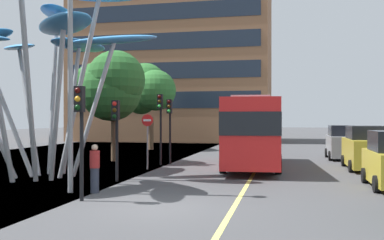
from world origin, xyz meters
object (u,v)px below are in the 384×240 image
Objects in this scene: car_side_street at (343,143)px; traffic_light_island_mid at (170,117)px; red_bus at (251,129)px; street_lamp at (77,43)px; no_entry_sign at (147,133)px; leaf_sculpture at (36,33)px; traffic_light_kerb_near at (80,118)px; pedestrian at (95,168)px; car_parked_far at (366,149)px; traffic_light_opposite at (160,114)px; traffic_light_kerb_far at (116,123)px.

traffic_light_island_mid is at bearing -152.29° from car_side_street.
street_lamp is at bearing -119.21° from red_bus.
no_entry_sign is at bearing -142.77° from car_side_street.
leaf_sculpture is 2.89× the size of traffic_light_kerb_near.
street_lamp is (-10.57, -15.15, 4.18)m from car_side_street.
red_bus is at bearing 63.31° from pedestrian.
car_parked_far is 5.72m from car_side_street.
traffic_light_opposite reaches higher than red_bus.
red_bus is at bearing -178.89° from car_parked_far.
traffic_light_kerb_near is at bearing -85.86° from no_entry_sign.
car_parked_far is 1.62× the size of no_entry_sign.
traffic_light_opposite reaches higher than pedestrian.
traffic_light_opposite is at bearing 92.96° from traffic_light_kerb_near.
traffic_light_kerb_near is 19.31m from car_side_street.
traffic_light_island_mid is at bearing 177.32° from car_parked_far.
car_parked_far is (10.18, 10.89, -1.54)m from traffic_light_kerb_near.
traffic_light_island_mid is 2.18× the size of pedestrian.
traffic_light_kerb_near reaches higher than car_side_street.
street_lamp reaches higher than traffic_light_kerb_far.
no_entry_sign is (3.65, 4.23, -4.41)m from leaf_sculpture.
no_entry_sign is at bearing -92.00° from traffic_light_opposite.
pedestrian is at bearing -83.78° from traffic_light_kerb_far.
leaf_sculpture is 7.20m from traffic_light_kerb_near.
street_lamp reaches higher than traffic_light_kerb_near.
traffic_light_kerb_far is at bearing -129.74° from car_side_street.
traffic_light_island_mid is at bearing 59.30° from leaf_sculpture.
leaf_sculpture reaches higher than traffic_light_kerb_far.
no_entry_sign is (-10.38, -7.89, 0.83)m from car_side_street.
street_lamp is at bearing 119.58° from traffic_light_kerb_near.
traffic_light_island_mid is 2.82m from no_entry_sign.
traffic_light_kerb_near reaches higher than no_entry_sign.
car_parked_far is at bearing 23.91° from leaf_sculpture.
street_lamp is (-11.01, -9.45, 4.14)m from car_parked_far.
car_parked_far is at bearing 46.92° from traffic_light_kerb_near.
car_parked_far is 0.55× the size of street_lamp.
red_bus reaches higher than traffic_light_kerb_near.
street_lamp is 4.94× the size of pedestrian.
traffic_light_kerb_far is at bearing 83.95° from street_lamp.
leaf_sculpture is (-8.68, -6.30, 4.22)m from red_bus.
car_side_street is 18.04m from pedestrian.
traffic_light_kerb_near is at bearing -120.43° from car_side_street.
traffic_light_kerb_far is 7.15m from traffic_light_island_mid.
red_bus is 2.90× the size of traffic_light_kerb_near.
traffic_light_opposite is at bearing 88.38° from street_lamp.
traffic_light_island_mid is (0.34, 7.14, 0.24)m from traffic_light_kerb_far.
leaf_sculpture is 7.12m from no_entry_sign.
leaf_sculpture is at bearing -120.60° from traffic_light_opposite.
street_lamp reaches higher than car_side_street.
street_lamp is at bearing -124.91° from car_side_street.
traffic_light_island_mid is 0.73m from traffic_light_opposite.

